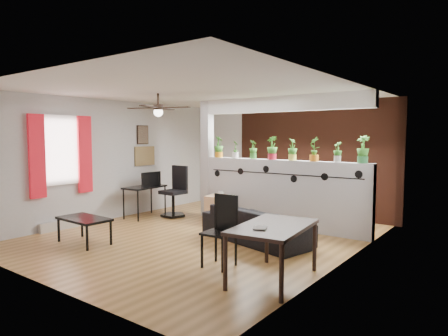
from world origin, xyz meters
The scene contains 29 objects.
room_shell centered at (0.00, 0.00, 1.30)m, with size 6.30×7.10×2.90m.
partition_wall centered at (0.80, 1.50, 0.68)m, with size 3.60×0.18×1.35m, color #BCBCC1.
ceiling_header centered at (0.80, 1.50, 2.45)m, with size 3.60×0.18×0.30m, color white.
pier_column centered at (-1.11, 1.50, 1.30)m, with size 0.22×0.20×2.60m, color #BCBCC1.
brick_panel centered at (0.80, 2.97, 1.30)m, with size 3.90×0.05×2.60m, color #A74B30.
vine_decal centered at (0.80, 1.40, 1.08)m, with size 3.31×0.01×0.30m.
window_assembly centered at (-2.56, -1.20, 1.51)m, with size 0.09×1.30×1.55m.
baseboard_heater centered at (-2.54, -1.20, 0.09)m, with size 0.08×1.00×0.18m, color silver.
corkboard centered at (-2.58, 0.95, 1.35)m, with size 0.03×0.60×0.45m, color olive.
framed_art centered at (-2.58, 0.90, 1.85)m, with size 0.03×0.34×0.44m.
ceiling_fan centered at (-0.80, -0.30, 2.31)m, with size 1.19×1.19×0.43m.
potted_plant_0 centered at (-0.78, 1.50, 1.60)m, with size 0.31×0.29×0.47m.
potted_plant_1 centered at (-0.33, 1.50, 1.55)m, with size 0.24×0.24×0.38m.
potted_plant_2 centered at (0.12, 1.50, 1.56)m, with size 0.23×0.21×0.39m.
potted_plant_3 centered at (0.57, 1.50, 1.60)m, with size 0.27×0.30×0.47m.
potted_plant_4 centered at (1.03, 1.50, 1.57)m, with size 0.24×0.26×0.42m.
potted_plant_5 centered at (1.48, 1.50, 1.59)m, with size 0.24×0.28×0.46m.
potted_plant_6 centered at (1.93, 1.50, 1.55)m, with size 0.23×0.21×0.37m.
potted_plant_7 centered at (2.38, 1.50, 1.60)m, with size 0.27×0.22×0.48m.
sofa centered at (0.96, 0.28, 0.28)m, with size 1.94×0.77×0.57m, color black.
cube_shelf centered at (-0.44, 1.04, 0.29)m, with size 0.47×0.42×0.58m, color tan.
cup centered at (-0.39, 1.04, 0.63)m, with size 0.12×0.12×0.10m, color gray.
computer_desk centered at (-2.14, 0.55, 0.63)m, with size 0.59×1.00×0.70m.
monitor centered at (-2.14, 0.70, 0.78)m, with size 0.05×0.30×0.17m, color black.
office_chair centered at (-1.64, 1.00, 0.50)m, with size 0.59×0.59×1.13m.
dining_table centered at (2.14, -1.17, 0.63)m, with size 0.94×1.38×0.71m.
book centered at (2.04, -1.47, 0.72)m, with size 0.15×0.20×0.02m, color gray.
folding_chair centered at (1.27, -1.08, 0.59)m, with size 0.43×0.43×1.00m.
coffee_table centered at (-1.30, -1.58, 0.39)m, with size 0.96×0.56×0.44m.
Camera 1 is at (4.59, -5.49, 1.83)m, focal length 32.00 mm.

